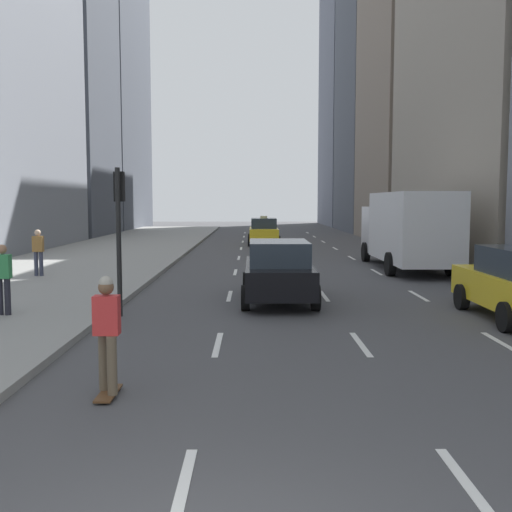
{
  "coord_description": "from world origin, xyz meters",
  "views": [
    {
      "loc": [
        0.48,
        -3.5,
        2.79
      ],
      "look_at": [
        0.57,
        11.8,
        1.39
      ],
      "focal_mm": 42.0,
      "sensor_mm": 36.0,
      "label": 1
    }
  ],
  "objects_px": {
    "box_truck": "(407,228)",
    "skateboarder": "(107,330)",
    "sedan_black_near": "(278,271)",
    "taxi_lead": "(264,231)",
    "traffic_light_pole": "(119,217)",
    "pedestrian_mid_block": "(3,276)",
    "pedestrian_far_walking": "(38,250)"
  },
  "relations": [
    {
      "from": "sedan_black_near",
      "to": "traffic_light_pole",
      "type": "height_order",
      "value": "traffic_light_pole"
    },
    {
      "from": "pedestrian_far_walking",
      "to": "box_truck",
      "type": "bearing_deg",
      "value": 12.94
    },
    {
      "from": "pedestrian_far_walking",
      "to": "sedan_black_near",
      "type": "bearing_deg",
      "value": -29.67
    },
    {
      "from": "sedan_black_near",
      "to": "pedestrian_far_walking",
      "type": "relative_size",
      "value": 2.75
    },
    {
      "from": "traffic_light_pole",
      "to": "skateboarder",
      "type": "bearing_deg",
      "value": -79.29
    },
    {
      "from": "skateboarder",
      "to": "taxi_lead",
      "type": "bearing_deg",
      "value": 84.71
    },
    {
      "from": "taxi_lead",
      "to": "sedan_black_near",
      "type": "xyz_separation_m",
      "value": [
        -0.0,
        -22.02,
        -0.01
      ]
    },
    {
      "from": "sedan_black_near",
      "to": "skateboarder",
      "type": "height_order",
      "value": "skateboarder"
    },
    {
      "from": "pedestrian_mid_block",
      "to": "skateboarder",
      "type": "bearing_deg",
      "value": -55.59
    },
    {
      "from": "taxi_lead",
      "to": "sedan_black_near",
      "type": "distance_m",
      "value": 22.02
    },
    {
      "from": "traffic_light_pole",
      "to": "sedan_black_near",
      "type": "bearing_deg",
      "value": 26.43
    },
    {
      "from": "pedestrian_far_walking",
      "to": "traffic_light_pole",
      "type": "xyz_separation_m",
      "value": [
        4.39,
        -6.72,
        1.34
      ]
    },
    {
      "from": "box_truck",
      "to": "skateboarder",
      "type": "distance_m",
      "value": 18.14
    },
    {
      "from": "taxi_lead",
      "to": "skateboarder",
      "type": "xyz_separation_m",
      "value": [
        -2.79,
        -30.12,
        0.08
      ]
    },
    {
      "from": "skateboarder",
      "to": "pedestrian_mid_block",
      "type": "bearing_deg",
      "value": 124.41
    },
    {
      "from": "taxi_lead",
      "to": "pedestrian_far_walking",
      "type": "xyz_separation_m",
      "value": [
        -8.34,
        -17.26,
        0.19
      ]
    },
    {
      "from": "box_truck",
      "to": "pedestrian_mid_block",
      "type": "height_order",
      "value": "box_truck"
    },
    {
      "from": "taxi_lead",
      "to": "pedestrian_far_walking",
      "type": "height_order",
      "value": "taxi_lead"
    },
    {
      "from": "box_truck",
      "to": "traffic_light_pole",
      "type": "distance_m",
      "value": 13.79
    },
    {
      "from": "taxi_lead",
      "to": "box_truck",
      "type": "relative_size",
      "value": 0.52
    },
    {
      "from": "box_truck",
      "to": "skateboarder",
      "type": "xyz_separation_m",
      "value": [
        -8.39,
        -16.06,
        -0.75
      ]
    },
    {
      "from": "skateboarder",
      "to": "sedan_black_near",
      "type": "bearing_deg",
      "value": 71.01
    },
    {
      "from": "taxi_lead",
      "to": "traffic_light_pole",
      "type": "relative_size",
      "value": 1.22
    },
    {
      "from": "skateboarder",
      "to": "pedestrian_far_walking",
      "type": "xyz_separation_m",
      "value": [
        -5.55,
        12.86,
        0.1
      ]
    },
    {
      "from": "taxi_lead",
      "to": "traffic_light_pole",
      "type": "xyz_separation_m",
      "value": [
        -3.95,
        -23.98,
        1.53
      ]
    },
    {
      "from": "sedan_black_near",
      "to": "skateboarder",
      "type": "xyz_separation_m",
      "value": [
        -2.79,
        -8.1,
        0.09
      ]
    },
    {
      "from": "box_truck",
      "to": "traffic_light_pole",
      "type": "relative_size",
      "value": 2.33
    },
    {
      "from": "box_truck",
      "to": "traffic_light_pole",
      "type": "bearing_deg",
      "value": -133.91
    },
    {
      "from": "taxi_lead",
      "to": "pedestrian_far_walking",
      "type": "relative_size",
      "value": 2.67
    },
    {
      "from": "skateboarder",
      "to": "pedestrian_mid_block",
      "type": "height_order",
      "value": "pedestrian_mid_block"
    },
    {
      "from": "skateboarder",
      "to": "pedestrian_far_walking",
      "type": "relative_size",
      "value": 1.06
    },
    {
      "from": "pedestrian_far_walking",
      "to": "traffic_light_pole",
      "type": "distance_m",
      "value": 8.14
    }
  ]
}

